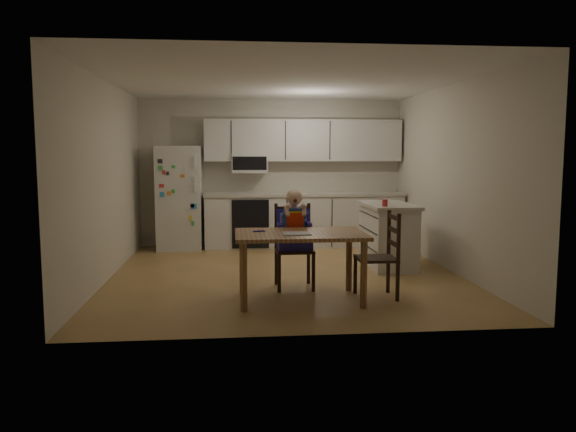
% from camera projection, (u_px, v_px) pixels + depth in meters
% --- Properties ---
extents(room, '(4.52, 5.01, 2.51)m').
position_uv_depth(room, '(282.00, 178.00, 7.72)').
color(room, olive).
rests_on(room, ground).
extents(refrigerator, '(0.72, 0.70, 1.70)m').
position_uv_depth(refrigerator, '(180.00, 198.00, 9.27)').
color(refrigerator, silver).
rests_on(refrigerator, ground).
extents(kitchen_run, '(3.37, 0.62, 2.15)m').
position_uv_depth(kitchen_run, '(302.00, 195.00, 9.56)').
color(kitchen_run, silver).
rests_on(kitchen_run, ground).
extents(kitchen_island, '(0.63, 1.20, 0.88)m').
position_uv_depth(kitchen_island, '(388.00, 235.00, 7.89)').
color(kitchen_island, silver).
rests_on(kitchen_island, ground).
extents(red_cup, '(0.07, 0.07, 0.09)m').
position_uv_depth(red_cup, '(385.00, 203.00, 7.45)').
color(red_cup, red).
rests_on(red_cup, kitchen_island).
extents(dining_table, '(1.39, 0.89, 0.74)m').
position_uv_depth(dining_table, '(300.00, 242.00, 6.01)').
color(dining_table, brown).
rests_on(dining_table, ground).
extents(napkin, '(0.28, 0.25, 0.01)m').
position_uv_depth(napkin, '(297.00, 233.00, 5.90)').
color(napkin, '#A6A6AA').
rests_on(napkin, dining_table).
extents(toddler_spoon, '(0.12, 0.06, 0.02)m').
position_uv_depth(toddler_spoon, '(258.00, 231.00, 6.05)').
color(toddler_spoon, '#2F25AB').
rests_on(toddler_spoon, dining_table).
extents(chair_booster, '(0.44, 0.44, 1.16)m').
position_uv_depth(chair_booster, '(294.00, 229.00, 6.62)').
color(chair_booster, black).
rests_on(chair_booster, ground).
extents(chair_side, '(0.42, 0.42, 0.95)m').
position_uv_depth(chair_side, '(385.00, 249.00, 6.16)').
color(chair_side, black).
rests_on(chair_side, ground).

